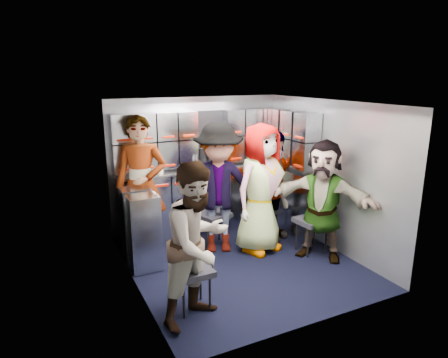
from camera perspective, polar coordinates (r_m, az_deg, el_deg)
name	(u,v)px	position (r m, az deg, el deg)	size (l,w,h in m)	color
floor	(241,263)	(5.44, 2.46, -11.83)	(3.00, 3.00, 0.00)	black
wall_back	(197,164)	(6.38, -3.85, 2.18)	(2.80, 0.04, 2.10)	#8F949C
wall_left	(132,202)	(4.59, -13.00, -3.22)	(0.04, 3.00, 2.10)	#8F949C
wall_right	(329,175)	(5.84, 14.75, 0.54)	(0.04, 3.00, 2.10)	#8F949C
ceiling	(243,103)	(4.88, 2.73, 10.80)	(2.80, 3.00, 0.02)	silver
cart_bank_back	(203,201)	(6.34, -3.05, -3.09)	(2.68, 0.38, 0.99)	#A0A6B0
cart_bank_left	(140,228)	(5.33, -11.85, -6.92)	(0.38, 0.76, 0.99)	#A0A6B0
counter	(202,169)	(6.20, -3.11, 1.49)	(2.68, 0.42, 0.03)	silver
locker_bank_back	(200,138)	(6.16, -3.39, 5.91)	(2.68, 0.28, 0.82)	#A0A6B0
locker_bank_right	(292,138)	(6.20, 9.76, 5.78)	(0.28, 1.00, 0.82)	#A0A6B0
right_cabinet	(293,202)	(6.35, 9.89, -3.21)	(0.28, 1.20, 1.00)	#A0A6B0
coffee_niche	(210,138)	(6.29, -2.08, 5.92)	(0.46, 0.16, 0.84)	black
red_latch_strip	(208,180)	(6.05, -2.36, -0.15)	(2.60, 0.02, 0.03)	#9F1402
jump_seat_near_left	(192,273)	(4.31, -4.59, -13.26)	(0.41, 0.39, 0.47)	black
jump_seat_mid_left	(213,217)	(5.79, -1.54, -5.41)	(0.52, 0.51, 0.50)	black
jump_seat_center	(254,221)	(5.84, 4.25, -5.96)	(0.46, 0.45, 0.42)	black
jump_seat_mid_right	(266,211)	(6.24, 5.96, -4.63)	(0.37, 0.35, 0.42)	black
jump_seat_near_right	(312,222)	(5.72, 12.46, -6.06)	(0.45, 0.43, 0.50)	black
attendant_standing	(141,186)	(5.58, -11.71, -0.92)	(0.70, 0.46, 1.92)	black
attendant_arc_a	(198,243)	(3.98, -3.75, -9.16)	(0.80, 0.63, 1.65)	black
attendant_arc_b	(218,189)	(5.49, -0.79, -1.37)	(1.18, 0.68, 1.82)	black
attendant_arc_c	(261,189)	(5.52, 5.29, -1.39)	(0.89, 0.58, 1.81)	black
attendant_arc_d	(273,186)	(5.96, 6.99, -1.02)	(0.97, 0.40, 1.65)	black
attendant_arc_e	(322,200)	(5.46, 13.84, -2.96)	(1.51, 0.48, 1.63)	black
bottle_left	(193,162)	(6.06, -4.45, 2.43)	(0.07, 0.07, 0.23)	white
bottle_mid	(196,162)	(6.08, -4.05, 2.48)	(0.06, 0.06, 0.23)	white
bottle_right	(252,156)	(6.49, 3.99, 3.35)	(0.07, 0.07, 0.25)	white
cup_left	(160,170)	(5.90, -9.11, 1.33)	(0.09, 0.09, 0.11)	#C3B18A
cup_right	(254,160)	(6.52, 4.29, 2.75)	(0.08, 0.08, 0.11)	#C3B18A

